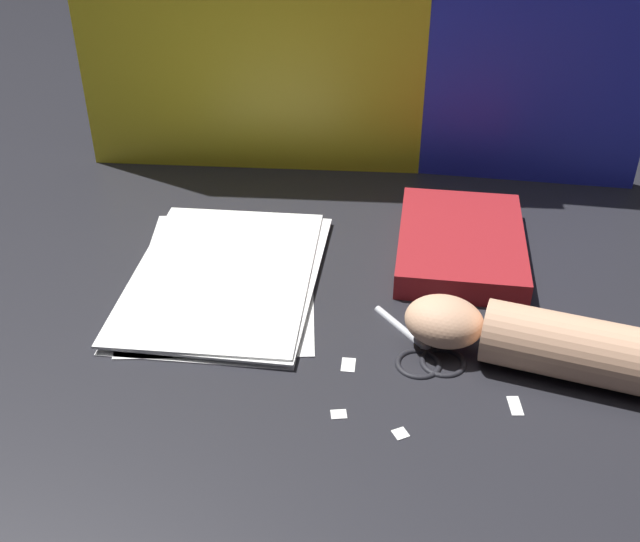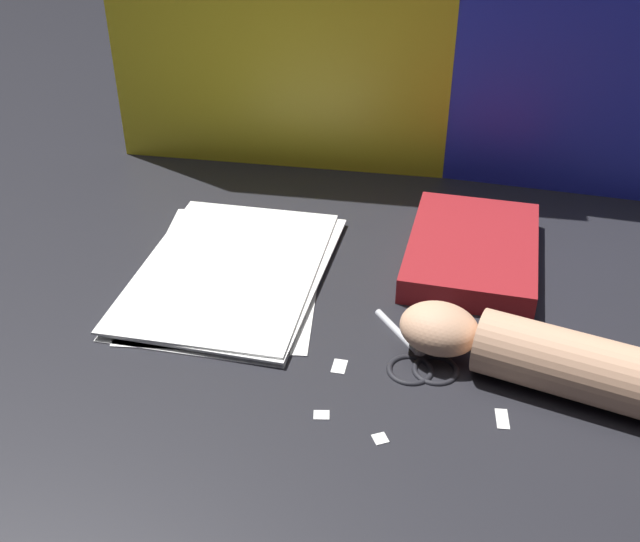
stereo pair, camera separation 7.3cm
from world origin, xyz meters
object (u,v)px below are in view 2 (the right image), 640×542
at_px(paper_stack, 232,271).
at_px(book_closed, 472,250).
at_px(scissors, 421,356).
at_px(hand_forearm, 561,362).

distance_m(paper_stack, book_closed, 0.32).
distance_m(paper_stack, scissors, 0.29).
distance_m(scissors, hand_forearm, 0.15).
relative_size(scissors, hand_forearm, 0.44).
bearing_deg(scissors, hand_forearm, -8.55).
xyz_separation_m(paper_stack, book_closed, (0.31, 0.09, 0.01)).
distance_m(book_closed, scissors, 0.23).
bearing_deg(scissors, book_closed, 76.31).
xyz_separation_m(book_closed, scissors, (-0.05, -0.22, -0.01)).
height_order(paper_stack, hand_forearm, hand_forearm).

